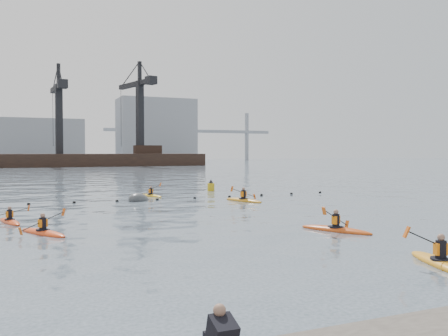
{
  "coord_description": "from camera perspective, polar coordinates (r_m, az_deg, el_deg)",
  "views": [
    {
      "loc": [
        -8.35,
        -12.57,
        3.68
      ],
      "look_at": [
        1.57,
        10.71,
        2.8
      ],
      "focal_mm": 38.0,
      "sensor_mm": 36.0,
      "label": 1
    }
  ],
  "objects": [
    {
      "name": "nav_buoy",
      "position": [
        44.4,
        -1.58,
        -2.28
      ],
      "size": [
        0.67,
        0.67,
        1.21
      ],
      "color": "#B98612",
      "rests_on": "ground"
    },
    {
      "name": "kayaker_0",
      "position": [
        22.83,
        -20.95,
        -7.16
      ],
      "size": [
        2.18,
        3.21,
        1.17
      ],
      "rotation": [
        0.0,
        0.0,
        0.51
      ],
      "color": "#EA4416",
      "rests_on": "ground"
    },
    {
      "name": "mooring_buoy",
      "position": [
        36.25,
        -10.22,
        -3.86
      ],
      "size": [
        2.55,
        2.71,
        1.56
      ],
      "primitive_type": "ellipsoid",
      "rotation": [
        0.0,
        0.21,
        0.89
      ],
      "color": "#414447",
      "rests_on": "ground"
    },
    {
      "name": "skyline",
      "position": [
        163.29,
        -19.39,
        3.84
      ],
      "size": [
        141.0,
        28.0,
        22.0
      ],
      "color": "gray",
      "rests_on": "ground"
    },
    {
      "name": "kayaker_2",
      "position": [
        27.07,
        -24.38,
        -5.8
      ],
      "size": [
        1.97,
        3.04,
        0.96
      ],
      "rotation": [
        0.0,
        0.0,
        0.28
      ],
      "color": "red",
      "rests_on": "ground"
    },
    {
      "name": "kayaker_5",
      "position": [
        39.44,
        -8.8,
        -3.25
      ],
      "size": [
        2.0,
        3.0,
        1.19
      ],
      "rotation": [
        0.0,
        0.0,
        0.34
      ],
      "color": "yellow",
      "rests_on": "ground"
    },
    {
      "name": "ground",
      "position": [
        15.54,
        10.43,
        -11.75
      ],
      "size": [
        400.0,
        400.0,
        0.0
      ],
      "primitive_type": "plane",
      "color": "#36474F",
      "rests_on": "ground"
    },
    {
      "name": "kayaker_1",
      "position": [
        17.11,
        24.63,
        -10.23
      ],
      "size": [
        2.46,
        3.7,
        1.43
      ],
      "rotation": [
        0.0,
        0.0,
        -0.31
      ],
      "color": "orange",
      "rests_on": "ground"
    },
    {
      "name": "kayaker_4",
      "position": [
        22.68,
        13.3,
        -7.12
      ],
      "size": [
        2.28,
        3.51,
        1.37
      ],
      "rotation": [
        0.0,
        0.0,
        3.61
      ],
      "color": "#BF4412",
      "rests_on": "ground"
    },
    {
      "name": "kayaker_3",
      "position": [
        35.15,
        2.36,
        -3.83
      ],
      "size": [
        2.42,
        3.71,
        1.31
      ],
      "rotation": [
        0.0,
        0.0,
        0.33
      ],
      "color": "orange",
      "rests_on": "ground"
    },
    {
      "name": "float_line",
      "position": [
        36.16,
        -10.44,
        -3.83
      ],
      "size": [
        33.24,
        0.73,
        0.24
      ],
      "color": "black",
      "rests_on": "ground"
    },
    {
      "name": "barge_pier",
      "position": [
        122.85,
        -19.28,
        1.05
      ],
      "size": [
        72.0,
        19.3,
        29.5
      ],
      "color": "black",
      "rests_on": "ground"
    }
  ]
}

